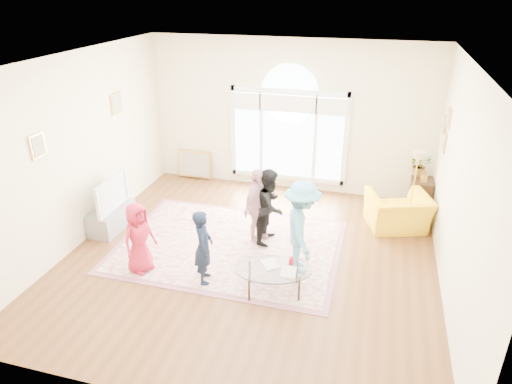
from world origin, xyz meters
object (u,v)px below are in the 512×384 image
(area_rug, at_px, (229,246))
(armchair, at_px, (398,212))
(tv_console, at_px, (112,218))
(coffee_table, at_px, (274,270))
(television, at_px, (108,193))

(area_rug, bearing_deg, armchair, 27.23)
(tv_console, bearing_deg, area_rug, -1.25)
(coffee_table, bearing_deg, television, 146.91)
(television, relative_size, armchair, 1.00)
(coffee_table, xyz_separation_m, armchair, (1.75, 2.48, -0.06))
(tv_console, bearing_deg, coffee_table, -18.10)
(tv_console, height_order, television, television)
(area_rug, height_order, tv_console, tv_console)
(television, distance_m, armchair, 5.29)
(area_rug, height_order, armchair, armchair)
(television, bearing_deg, coffee_table, -18.14)
(television, bearing_deg, tv_console, 180.00)
(tv_console, relative_size, television, 0.95)
(area_rug, relative_size, television, 3.40)
(tv_console, distance_m, television, 0.51)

